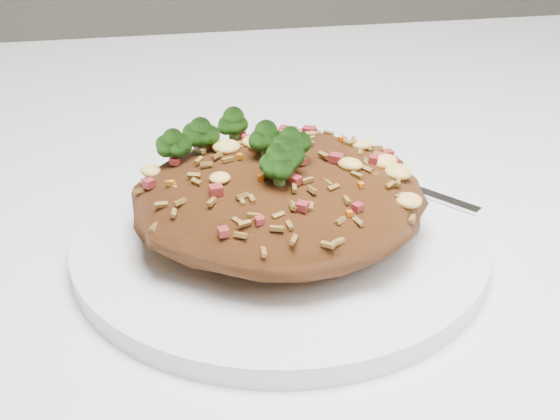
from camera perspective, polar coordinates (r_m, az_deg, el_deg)
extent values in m
cube|color=white|center=(0.57, -12.28, -1.76)|extent=(1.20, 0.80, 0.04)
cylinder|color=olive|center=(1.17, 17.80, -6.40)|extent=(0.06, 0.06, 0.71)
cylinder|color=white|center=(0.50, 0.00, -2.20)|extent=(0.26, 0.26, 0.01)
ellipsoid|color=brown|center=(0.48, 0.00, 0.88)|extent=(0.18, 0.17, 0.05)
ellipsoid|color=#133D08|center=(0.51, -3.41, 6.38)|extent=(0.02, 0.02, 0.02)
ellipsoid|color=#133D08|center=(0.50, -5.82, 5.57)|extent=(0.02, 0.02, 0.02)
ellipsoid|color=#133D08|center=(0.45, 0.56, 3.98)|extent=(0.02, 0.02, 0.02)
ellipsoid|color=#133D08|center=(0.49, -7.81, 4.76)|extent=(0.02, 0.02, 0.02)
ellipsoid|color=#133D08|center=(0.44, -0.06, 3.33)|extent=(0.02, 0.02, 0.02)
ellipsoid|color=#133D08|center=(0.48, -1.02, 5.34)|extent=(0.02, 0.02, 0.02)
ellipsoid|color=#133D08|center=(0.47, 0.75, 4.98)|extent=(0.02, 0.02, 0.02)
cube|color=silver|center=(0.54, 11.16, 1.02)|extent=(0.07, 0.08, 0.00)
cube|color=silver|center=(0.58, 2.89, 3.96)|extent=(0.04, 0.04, 0.00)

